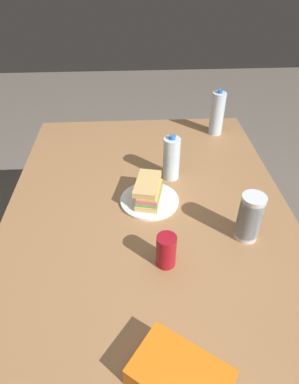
{
  "coord_description": "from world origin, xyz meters",
  "views": [
    {
      "loc": [
        -0.96,
        0.05,
        1.63
      ],
      "look_at": [
        0.08,
        -0.01,
        0.8
      ],
      "focal_mm": 30.95,
      "sensor_mm": 36.0,
      "label": 1
    }
  ],
  "objects_px": {
    "plastic_cup_stack": "(250,217)",
    "dining_table": "(149,229)",
    "paper_plate": "(150,200)",
    "sandwich": "(149,191)",
    "chip_bag": "(180,378)",
    "water_bottle_spare": "(171,158)",
    "soda_can_red": "(166,251)",
    "water_bottle_tall": "(217,113)"
  },
  "relations": [
    {
      "from": "paper_plate",
      "to": "plastic_cup_stack",
      "type": "xyz_separation_m",
      "value": [
        -0.22,
        -0.34,
        0.09
      ]
    },
    {
      "from": "dining_table",
      "to": "soda_can_red",
      "type": "relative_size",
      "value": 13.5
    },
    {
      "from": "sandwich",
      "to": "chip_bag",
      "type": "distance_m",
      "value": 0.71
    },
    {
      "from": "soda_can_red",
      "to": "water_bottle_spare",
      "type": "distance_m",
      "value": 0.5
    },
    {
      "from": "paper_plate",
      "to": "plastic_cup_stack",
      "type": "height_order",
      "value": "plastic_cup_stack"
    },
    {
      "from": "sandwich",
      "to": "water_bottle_spare",
      "type": "distance_m",
      "value": 0.2
    },
    {
      "from": "water_bottle_tall",
      "to": "plastic_cup_stack",
      "type": "relative_size",
      "value": 1.32
    },
    {
      "from": "soda_can_red",
      "to": "water_bottle_tall",
      "type": "bearing_deg",
      "value": -21.84
    },
    {
      "from": "water_bottle_spare",
      "to": "dining_table",
      "type": "bearing_deg",
      "value": 155.51
    },
    {
      "from": "sandwich",
      "to": "plastic_cup_stack",
      "type": "relative_size",
      "value": 1.08
    },
    {
      "from": "paper_plate",
      "to": "water_bottle_tall",
      "type": "height_order",
      "value": "water_bottle_tall"
    },
    {
      "from": "sandwich",
      "to": "chip_bag",
      "type": "xyz_separation_m",
      "value": [
        -0.71,
        -0.03,
        -0.02
      ]
    },
    {
      "from": "plastic_cup_stack",
      "to": "water_bottle_spare",
      "type": "bearing_deg",
      "value": 31.15
    },
    {
      "from": "dining_table",
      "to": "paper_plate",
      "type": "height_order",
      "value": "paper_plate"
    },
    {
      "from": "soda_can_red",
      "to": "plastic_cup_stack",
      "type": "relative_size",
      "value": 0.66
    },
    {
      "from": "dining_table",
      "to": "sandwich",
      "type": "height_order",
      "value": "sandwich"
    },
    {
      "from": "dining_table",
      "to": "chip_bag",
      "type": "xyz_separation_m",
      "value": [
        -0.62,
        -0.04,
        0.11
      ]
    },
    {
      "from": "sandwich",
      "to": "chip_bag",
      "type": "relative_size",
      "value": 0.87
    },
    {
      "from": "sandwich",
      "to": "water_bottle_spare",
      "type": "height_order",
      "value": "water_bottle_spare"
    },
    {
      "from": "soda_can_red",
      "to": "water_bottle_tall",
      "type": "height_order",
      "value": "water_bottle_tall"
    },
    {
      "from": "chip_bag",
      "to": "water_bottle_spare",
      "type": "height_order",
      "value": "water_bottle_spare"
    },
    {
      "from": "plastic_cup_stack",
      "to": "water_bottle_tall",
      "type": "bearing_deg",
      "value": -4.04
    },
    {
      "from": "plastic_cup_stack",
      "to": "dining_table",
      "type": "bearing_deg",
      "value": 68.58
    },
    {
      "from": "paper_plate",
      "to": "water_bottle_spare",
      "type": "xyz_separation_m",
      "value": [
        0.17,
        -0.11,
        0.09
      ]
    },
    {
      "from": "paper_plate",
      "to": "water_bottle_spare",
      "type": "relative_size",
      "value": 1.14
    },
    {
      "from": "paper_plate",
      "to": "plastic_cup_stack",
      "type": "relative_size",
      "value": 1.3
    },
    {
      "from": "dining_table",
      "to": "water_bottle_tall",
      "type": "xyz_separation_m",
      "value": [
        0.65,
        -0.4,
        0.19
      ]
    },
    {
      "from": "paper_plate",
      "to": "sandwich",
      "type": "bearing_deg",
      "value": 13.41
    },
    {
      "from": "sandwich",
      "to": "dining_table",
      "type": "bearing_deg",
      "value": 175.34
    },
    {
      "from": "dining_table",
      "to": "chip_bag",
      "type": "relative_size",
      "value": 7.16
    },
    {
      "from": "sandwich",
      "to": "plastic_cup_stack",
      "type": "height_order",
      "value": "plastic_cup_stack"
    },
    {
      "from": "dining_table",
      "to": "sandwich",
      "type": "distance_m",
      "value": 0.16
    },
    {
      "from": "dining_table",
      "to": "paper_plate",
      "type": "bearing_deg",
      "value": -5.58
    },
    {
      "from": "water_bottle_tall",
      "to": "plastic_cup_stack",
      "type": "distance_m",
      "value": 0.78
    },
    {
      "from": "chip_bag",
      "to": "water_bottle_spare",
      "type": "distance_m",
      "value": 0.87
    },
    {
      "from": "sandwich",
      "to": "water_bottle_tall",
      "type": "distance_m",
      "value": 0.69
    },
    {
      "from": "dining_table",
      "to": "soda_can_red",
      "type": "bearing_deg",
      "value": -169.84
    },
    {
      "from": "plastic_cup_stack",
      "to": "sandwich",
      "type": "bearing_deg",
      "value": 57.01
    },
    {
      "from": "paper_plate",
      "to": "water_bottle_spare",
      "type": "height_order",
      "value": "water_bottle_spare"
    },
    {
      "from": "chip_bag",
      "to": "water_bottle_tall",
      "type": "relative_size",
      "value": 0.94
    },
    {
      "from": "sandwich",
      "to": "soda_can_red",
      "type": "relative_size",
      "value": 1.63
    },
    {
      "from": "paper_plate",
      "to": "chip_bag",
      "type": "height_order",
      "value": "chip_bag"
    }
  ]
}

